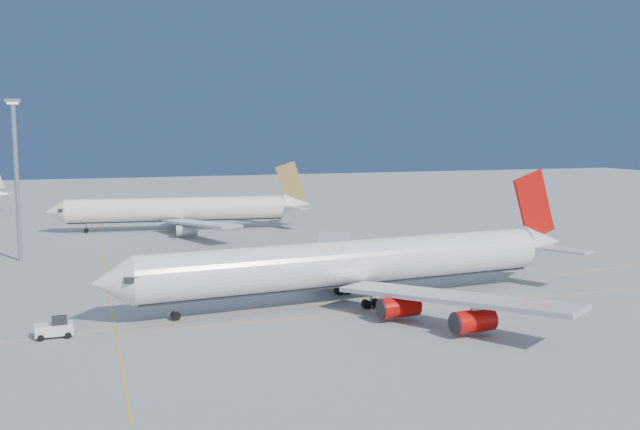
{
  "coord_description": "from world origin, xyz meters",
  "views": [
    {
      "loc": [
        -42.91,
        -94.61,
        22.85
      ],
      "look_at": [
        -1.44,
        29.18,
        7.0
      ],
      "focal_mm": 40.0,
      "sensor_mm": 36.0,
      "label": 1
    }
  ],
  "objects_px": {
    "airliner_virgin": "(360,263)",
    "light_mast": "(16,166)",
    "airliner_etihad": "(183,210)",
    "pushback_tug": "(55,328)"
  },
  "relations": [
    {
      "from": "airliner_virgin",
      "to": "light_mast",
      "type": "relative_size",
      "value": 2.46
    },
    {
      "from": "pushback_tug",
      "to": "light_mast",
      "type": "distance_m",
      "value": 53.48
    },
    {
      "from": "airliner_virgin",
      "to": "pushback_tug",
      "type": "relative_size",
      "value": 16.74
    },
    {
      "from": "airliner_virgin",
      "to": "airliner_etihad",
      "type": "relative_size",
      "value": 1.16
    },
    {
      "from": "airliner_virgin",
      "to": "light_mast",
      "type": "bearing_deg",
      "value": 129.49
    },
    {
      "from": "airliner_virgin",
      "to": "light_mast",
      "type": "xyz_separation_m",
      "value": [
        -45.34,
        45.61,
        11.33
      ]
    },
    {
      "from": "pushback_tug",
      "to": "light_mast",
      "type": "relative_size",
      "value": 0.15
    },
    {
      "from": "airliner_virgin",
      "to": "airliner_etihad",
      "type": "distance_m",
      "value": 75.9
    },
    {
      "from": "airliner_virgin",
      "to": "light_mast",
      "type": "distance_m",
      "value": 65.3
    },
    {
      "from": "airliner_etihad",
      "to": "light_mast",
      "type": "bearing_deg",
      "value": -131.15
    }
  ]
}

